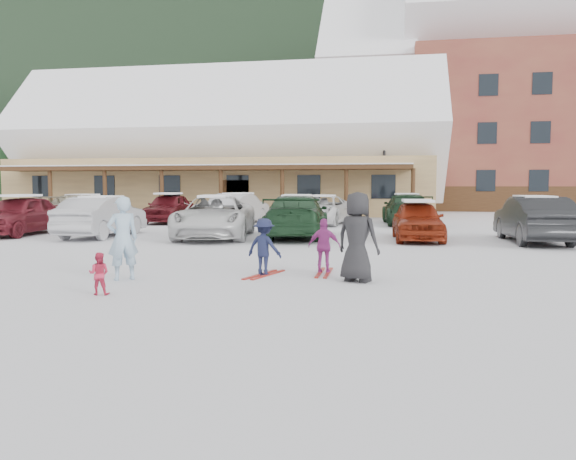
% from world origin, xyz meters
% --- Properties ---
extents(ground, '(160.00, 160.00, 0.00)m').
position_xyz_m(ground, '(0.00, 0.00, 0.00)').
color(ground, silver).
rests_on(ground, ground).
extents(forested_hillside, '(300.00, 70.00, 38.00)m').
position_xyz_m(forested_hillside, '(0.00, 85.00, 19.00)').
color(forested_hillside, black).
rests_on(forested_hillside, ground).
extents(day_lodge, '(29.12, 12.50, 10.38)m').
position_xyz_m(day_lodge, '(-9.00, 27.96, 3.94)').
color(day_lodge, tan).
rests_on(day_lodge, ground).
extents(alpine_hotel, '(31.48, 14.01, 21.48)m').
position_xyz_m(alpine_hotel, '(14.27, 38.00, 8.63)').
color(alpine_hotel, maroon).
rests_on(alpine_hotel, ground).
extents(lamp_post, '(0.50, 0.25, 6.68)m').
position_xyz_m(lamp_post, '(2.00, 24.75, 3.75)').
color(lamp_post, black).
rests_on(lamp_post, ground).
extents(conifer_0, '(4.40, 4.40, 10.20)m').
position_xyz_m(conifer_0, '(-26.00, 30.00, 5.69)').
color(conifer_0, black).
rests_on(conifer_0, ground).
extents(conifer_2, '(5.28, 5.28, 12.24)m').
position_xyz_m(conifer_2, '(-30.00, 42.00, 6.83)').
color(conifer_2, black).
rests_on(conifer_2, ground).
extents(conifer_3, '(3.96, 3.96, 9.18)m').
position_xyz_m(conifer_3, '(6.00, 44.00, 5.12)').
color(conifer_3, black).
rests_on(conifer_3, ground).
extents(adult_skier, '(0.74, 0.71, 1.70)m').
position_xyz_m(adult_skier, '(-2.95, 0.18, 0.85)').
color(adult_skier, '#9AB9D2').
rests_on(adult_skier, ground).
extents(toddler_red, '(0.41, 0.35, 0.75)m').
position_xyz_m(toddler_red, '(-2.65, -1.32, 0.38)').
color(toddler_red, '#CD2A4A').
rests_on(toddler_red, ground).
extents(child_navy, '(0.88, 0.66, 1.22)m').
position_xyz_m(child_navy, '(-0.26, 1.26, 0.61)').
color(child_navy, '#161B39').
rests_on(child_navy, ground).
extents(skis_child_navy, '(0.60, 1.40, 0.03)m').
position_xyz_m(skis_child_navy, '(-0.26, 1.26, 0.01)').
color(skis_child_navy, maroon).
rests_on(skis_child_navy, ground).
extents(child_magenta, '(0.71, 0.30, 1.20)m').
position_xyz_m(child_magenta, '(0.97, 1.75, 0.60)').
color(child_magenta, '#A73489').
rests_on(child_magenta, ground).
extents(skis_child_magenta, '(0.21, 1.40, 0.03)m').
position_xyz_m(skis_child_magenta, '(0.97, 1.75, 0.01)').
color(skis_child_magenta, maroon).
rests_on(skis_child_magenta, ground).
extents(bystander_dark, '(1.03, 0.87, 1.79)m').
position_xyz_m(bystander_dark, '(1.73, 0.83, 0.90)').
color(bystander_dark, black).
rests_on(bystander_dark, ground).
extents(parked_car_0, '(2.07, 4.57, 1.52)m').
position_xyz_m(parked_car_0, '(-11.61, 8.99, 0.76)').
color(parked_car_0, maroon).
rests_on(parked_car_0, ground).
extents(parked_car_1, '(1.66, 4.54, 1.49)m').
position_xyz_m(parked_car_1, '(-8.09, 8.81, 0.74)').
color(parked_car_1, '#ADADB2').
rests_on(parked_car_1, ground).
extents(parked_car_2, '(3.36, 5.81, 1.52)m').
position_xyz_m(parked_car_2, '(-3.87, 9.19, 0.76)').
color(parked_car_2, silver).
rests_on(parked_car_2, ground).
extents(parked_car_3, '(2.62, 5.48, 1.54)m').
position_xyz_m(parked_car_3, '(-0.96, 9.78, 0.77)').
color(parked_car_3, '#1C3D23').
rests_on(parked_car_3, ground).
extents(parked_car_4, '(1.79, 4.12, 1.38)m').
position_xyz_m(parked_car_4, '(3.32, 9.57, 0.69)').
color(parked_car_4, maroon).
rests_on(parked_car_4, ground).
extents(parked_car_5, '(1.81, 4.72, 1.54)m').
position_xyz_m(parked_car_5, '(7.09, 9.47, 0.77)').
color(parked_car_5, black).
rests_on(parked_car_5, ground).
extents(parked_car_7, '(2.50, 5.03, 1.40)m').
position_xyz_m(parked_car_7, '(-13.51, 16.79, 0.70)').
color(parked_car_7, '#9E947B').
rests_on(parked_car_7, ground).
extents(parked_car_8, '(2.04, 4.48, 1.49)m').
position_xyz_m(parked_car_8, '(-8.63, 16.48, 0.75)').
color(parked_car_8, '#591219').
rests_on(parked_car_8, ground).
extents(parked_car_9, '(2.29, 4.74, 1.50)m').
position_xyz_m(parked_car_9, '(-5.01, 16.62, 0.75)').
color(parked_car_9, '#B8B8BD').
rests_on(parked_car_9, ground).
extents(parked_car_10, '(3.11, 5.35, 1.40)m').
position_xyz_m(parked_car_10, '(-0.88, 16.71, 0.70)').
color(parked_car_10, white).
rests_on(parked_car_10, ground).
extents(parked_car_11, '(2.45, 5.24, 1.48)m').
position_xyz_m(parked_car_11, '(3.16, 17.21, 0.74)').
color(parked_car_11, '#1D3923').
rests_on(parked_car_11, ground).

